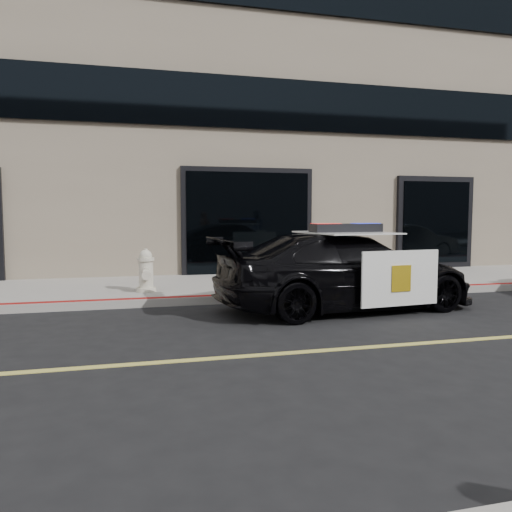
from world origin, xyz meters
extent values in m
plane|color=black|center=(0.00, 0.00, 0.00)|extent=(120.00, 120.00, 0.00)
cube|color=gray|center=(0.00, 5.25, 0.07)|extent=(60.00, 3.50, 0.15)
cube|color=#756856|center=(0.00, 10.50, 6.00)|extent=(60.00, 7.00, 12.00)
imported|color=black|center=(-0.33, 2.42, 0.67)|extent=(2.77, 5.00, 1.35)
cube|color=white|center=(0.21, 1.50, 0.65)|extent=(1.43, 0.17, 0.90)
cube|color=white|center=(0.03, 3.42, 0.65)|extent=(1.43, 0.17, 0.90)
cube|color=white|center=(-0.33, 2.42, 1.36)|extent=(1.49, 1.74, 0.02)
cube|color=gold|center=(0.21, 1.47, 0.65)|extent=(0.36, 0.05, 0.43)
cube|color=black|center=(-0.33, 2.42, 1.44)|extent=(1.32, 0.46, 0.16)
cube|color=red|center=(-0.72, 2.38, 1.45)|extent=(0.47, 0.33, 0.15)
cube|color=#0C19CC|center=(0.06, 2.46, 1.45)|extent=(0.47, 0.33, 0.15)
cylinder|color=beige|center=(-3.69, 4.38, 0.19)|extent=(0.39, 0.39, 0.09)
cylinder|color=beige|center=(-3.69, 4.38, 0.50)|extent=(0.28, 0.28, 0.54)
cylinder|color=beige|center=(-3.69, 4.38, 0.79)|extent=(0.33, 0.33, 0.06)
sphere|color=beige|center=(-3.69, 4.38, 0.86)|extent=(0.25, 0.25, 0.25)
cylinder|color=beige|center=(-3.69, 4.38, 0.97)|extent=(0.08, 0.08, 0.08)
cylinder|color=beige|center=(-3.69, 4.56, 0.58)|extent=(0.14, 0.13, 0.14)
cylinder|color=beige|center=(-3.69, 4.20, 0.58)|extent=(0.14, 0.13, 0.14)
cylinder|color=beige|center=(-3.69, 4.17, 0.50)|extent=(0.18, 0.15, 0.18)
camera|label=1|loc=(-4.03, -5.62, 1.68)|focal=35.00mm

